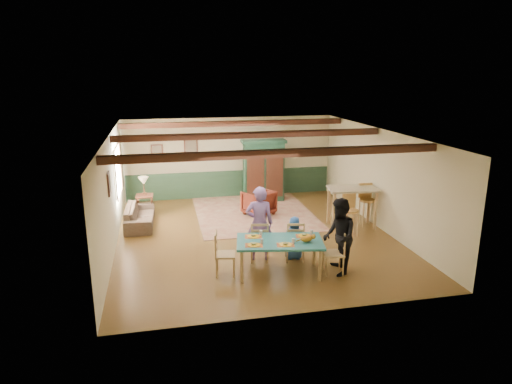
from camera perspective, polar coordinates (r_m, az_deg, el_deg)
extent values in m
plane|color=#573918|center=(12.01, -0.15, -5.54)|extent=(8.00, 8.00, 0.00)
cube|color=beige|center=(15.45, -3.27, 4.31)|extent=(7.00, 0.02, 2.70)
cube|color=beige|center=(11.43, -17.58, -0.25)|extent=(0.02, 8.00, 2.70)
cube|color=beige|center=(12.78, 15.38, 1.51)|extent=(0.02, 8.00, 2.70)
cube|color=silver|center=(11.35, -0.16, 7.33)|extent=(7.00, 8.00, 0.02)
cube|color=#223F2A|center=(15.62, -3.21, 1.06)|extent=(6.95, 0.03, 0.90)
cube|color=black|center=(9.15, 2.87, 4.86)|extent=(6.95, 0.16, 0.16)
cube|color=black|center=(11.75, -0.57, 7.15)|extent=(6.95, 0.16, 0.16)
cube|color=black|center=(14.28, -2.70, 8.55)|extent=(6.95, 0.16, 0.16)
imported|color=#7F5C9F|center=(10.33, 0.42, -3.95)|extent=(0.69, 0.52, 1.73)
imported|color=black|center=(9.79, 10.34, -5.53)|extent=(0.76, 0.90, 1.65)
imported|color=#2A5BA9|center=(10.51, 4.81, -5.75)|extent=(0.54, 0.40, 1.01)
cube|color=#CAB892|center=(13.90, -0.28, -2.61)|extent=(3.46, 4.10, 0.01)
cube|color=#143223|center=(14.99, 0.94, 2.69)|extent=(1.45, 0.61, 2.03)
imported|color=#43120D|center=(13.65, 0.33, -1.34)|extent=(1.11, 1.11, 0.74)
imported|color=#45362B|center=(13.16, -14.32, -2.89)|extent=(0.81, 1.92, 0.55)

